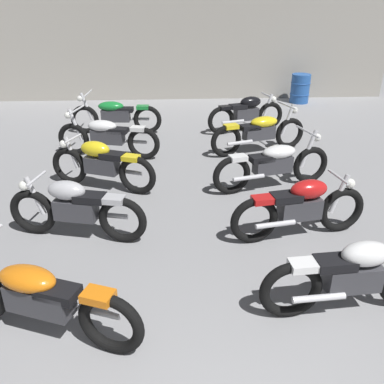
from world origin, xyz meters
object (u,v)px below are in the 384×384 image
motorcycle_left_row_5 (115,115)px  motorcycle_right_row_1 (354,275)px  motorcycle_left_row_2 (75,208)px  motorcycle_right_row_2 (301,207)px  motorcycle_right_row_3 (274,164)px  motorcycle_right_row_5 (247,113)px  motorcycle_left_row_3 (101,164)px  motorcycle_left_row_4 (107,136)px  motorcycle_left_row_1 (39,297)px  motorcycle_right_row_4 (260,132)px  oil_drum (300,88)px

motorcycle_left_row_5 → motorcycle_right_row_1: motorcycle_left_row_5 is taller
motorcycle_left_row_2 → motorcycle_right_row_2: (3.05, -0.14, 0.00)m
motorcycle_right_row_3 → motorcycle_right_row_5: bearing=88.2°
motorcycle_left_row_3 → motorcycle_right_row_5: (3.02, 3.09, 0.00)m
motorcycle_left_row_4 → motorcycle_right_row_2: (3.02, -3.28, 0.01)m
motorcycle_left_row_5 → motorcycle_right_row_3: bearing=-47.2°
motorcycle_left_row_5 → motorcycle_left_row_2: bearing=-90.2°
motorcycle_left_row_1 → motorcycle_right_row_3: 4.47m
motorcycle_left_row_3 → motorcycle_right_row_4: size_ratio=0.89×
motorcycle_right_row_1 → motorcycle_right_row_2: same height
motorcycle_right_row_2 → motorcycle_right_row_3: bearing=90.0°
motorcycle_left_row_1 → motorcycle_left_row_4: size_ratio=0.97×
motorcycle_left_row_3 → motorcycle_left_row_4: 1.55m
motorcycle_right_row_2 → motorcycle_right_row_5: 4.83m
motorcycle_left_row_2 → motorcycle_left_row_3: (0.13, 1.59, 0.00)m
motorcycle_left_row_3 → oil_drum: (5.15, 5.91, -0.03)m
motorcycle_left_row_4 → motorcycle_right_row_2: motorcycle_left_row_4 is taller
motorcycle_right_row_3 → motorcycle_right_row_5: (0.10, 3.23, 0.01)m
motorcycle_right_row_1 → motorcycle_right_row_3: motorcycle_right_row_3 is taller
motorcycle_left_row_5 → motorcycle_right_row_1: 7.11m
motorcycle_left_row_1 → motorcycle_right_row_1: (3.16, 0.16, 0.01)m
motorcycle_left_row_1 → motorcycle_right_row_1: bearing=2.9°
motorcycle_left_row_5 → motorcycle_right_row_3: 4.46m
motorcycle_right_row_4 → motorcycle_left_row_4: bearing=-178.4°
motorcycle_right_row_3 → oil_drum: (2.23, 6.05, -0.03)m
motorcycle_right_row_3 → motorcycle_left_row_3: bearing=177.3°
motorcycle_left_row_4 → motorcycle_left_row_5: size_ratio=0.98×
motorcycle_right_row_3 → motorcycle_right_row_5: 3.23m
motorcycle_left_row_5 → oil_drum: (5.26, 2.78, -0.03)m
motorcycle_left_row_5 → oil_drum: bearing=27.8°
motorcycle_right_row_3 → motorcycle_right_row_5: size_ratio=1.11×
motorcycle_right_row_5 → motorcycle_left_row_3: bearing=-134.3°
motorcycle_right_row_2 → motorcycle_right_row_5: size_ratio=1.02×
motorcycle_left_row_4 → motorcycle_right_row_1: (3.13, -4.79, 0.01)m
motorcycle_right_row_1 → motorcycle_right_row_3: 3.11m
motorcycle_left_row_4 → motorcycle_right_row_1: motorcycle_left_row_4 is taller
motorcycle_left_row_1 → oil_drum: (5.27, 9.32, -0.03)m
oil_drum → motorcycle_left_row_2: bearing=-125.1°
motorcycle_left_row_1 → motorcycle_right_row_5: size_ratio=1.07×
motorcycle_left_row_5 → oil_drum: 5.95m
motorcycle_left_row_5 → motorcycle_right_row_1: (3.15, -6.38, 0.01)m
motorcycle_left_row_4 → motorcycle_right_row_1: 5.73m
motorcycle_left_row_2 → motorcycle_right_row_4: bearing=45.5°
motorcycle_right_row_1 → motorcycle_right_row_4: motorcycle_right_row_4 is taller
motorcycle_left_row_5 → motorcycle_right_row_5: motorcycle_left_row_5 is taller
motorcycle_left_row_3 → motorcycle_right_row_2: 3.40m
motorcycle_left_row_2 → motorcycle_right_row_4: 4.52m
motorcycle_left_row_3 → motorcycle_right_row_2: size_ratio=0.96×
motorcycle_right_row_3 → motorcycle_right_row_4: bearing=86.1°
oil_drum → motorcycle_right_row_3: bearing=-110.2°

